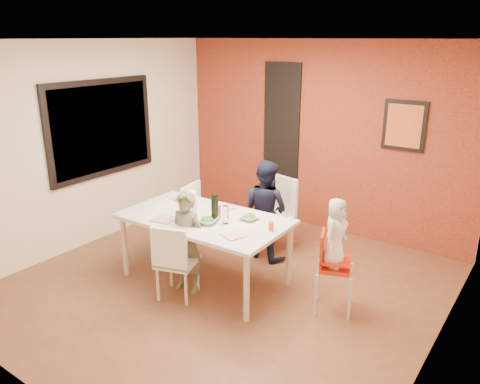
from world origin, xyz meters
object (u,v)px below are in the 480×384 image
Objects in this scene: toddler at (336,233)px; wine_bottle at (215,207)px; high_chair at (331,264)px; chair_near at (174,259)px; child_near at (187,242)px; dining_table at (204,223)px; child_far at (266,209)px; chair_left at (184,213)px; paper_towel_roll at (191,204)px; chair_far at (277,210)px.

wine_bottle is at bearing 104.79° from toddler.
high_chair is 0.35m from toddler.
child_near is (-0.02, 0.23, 0.09)m from chair_near.
chair_near is at bearing -88.90° from dining_table.
toddler is at bearing 12.38° from wine_bottle.
child_near is 1.25m from child_far.
chair_left is at bearing 62.74° from high_chair.
child_near reaches higher than dining_table.
toddler reaches higher than chair_left.
paper_towel_roll is at bearing 79.09° from high_chair.
child_far is at bearing -81.94° from chair_far.
paper_towel_roll is (-0.40, -1.22, 0.37)m from chair_far.
chair_left is 0.80× the size of child_near.
wine_bottle reaches higher than chair_far.
wine_bottle is (-0.07, -0.94, 0.30)m from child_far.
dining_table is 0.32m from child_near.
paper_towel_roll is at bearing -89.57° from chair_near.
dining_table is at bearing 83.68° from child_far.
child_near is (0.74, -0.78, 0.06)m from chair_left.
paper_towel_roll is at bearing -167.41° from dining_table.
chair_far reaches higher than chair_near.
toddler reaches higher than high_chair.
child_far is at bearing 64.70° from toddler.
chair_near is 0.71m from wine_bottle.
chair_far is at bearing 85.66° from wine_bottle.
high_chair is at bearing 10.46° from dining_table.
toddler is at bearing -169.04° from chair_near.
chair_left is 1.09m from child_far.
toddler is 1.34m from wine_bottle.
high_chair is at bearing 75.30° from chair_left.
chair_far is at bearing 71.17° from child_near.
chair_left is 0.72× the size of child_far.
chair_near is 0.94× the size of chair_left.
chair_far is 0.86× the size of child_near.
child_near reaches higher than chair_left.
dining_table is 2.68× the size of toddler.
chair_near is 0.75× the size of child_near.
wine_bottle reaches higher than dining_table.
child_near reaches higher than chair_near.
dining_table is 1.66× the size of child_near.
chair_left is 1.08m from child_near.
chair_left is at bearing 138.96° from paper_towel_roll.
chair_near is at bearing -85.42° from chair_far.
child_far is 1.80× the size of toddler.
child_far is 1.08m from paper_towel_roll.
dining_table is 1.50m from toddler.
wine_bottle is at bearing -123.99° from chair_near.
high_chair is 1.40m from child_far.
child_far is (0.23, 0.93, -0.07)m from dining_table.
child_far is 0.99m from wine_bottle.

